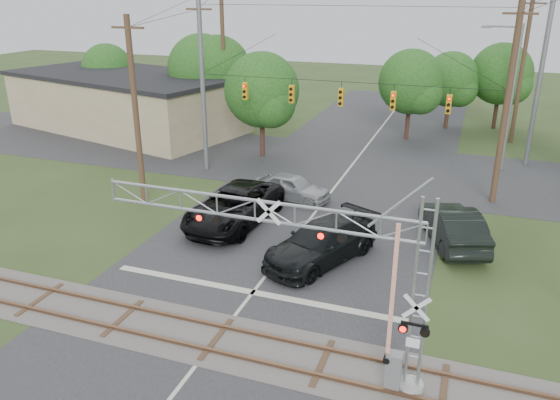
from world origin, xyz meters
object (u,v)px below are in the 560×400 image
(pickup_black, at_px, (234,206))
(car_dark, at_px, (321,243))
(commercial_building, at_px, (127,101))
(streetlight, at_px, (510,91))
(crossing_gantry, at_px, (317,259))
(sedan_silver, at_px, (293,187))
(traffic_signal_span, at_px, (356,97))

(pickup_black, xyz_separation_m, car_dark, (5.62, -2.60, -0.06))
(commercial_building, distance_m, streetlight, 31.80)
(car_dark, bearing_deg, commercial_building, 165.55)
(pickup_black, bearing_deg, crossing_gantry, -49.34)
(streetlight, bearing_deg, pickup_black, -132.17)
(crossing_gantry, relative_size, pickup_black, 1.54)
(sedan_silver, bearing_deg, streetlight, -37.23)
(crossing_gantry, distance_m, commercial_building, 37.11)
(car_dark, xyz_separation_m, commercial_building, (-23.59, 19.25, 1.56))
(commercial_building, xyz_separation_m, streetlight, (31.62, -1.59, 3.03))
(pickup_black, bearing_deg, car_dark, -20.37)
(car_dark, distance_m, commercial_building, 30.49)
(streetlight, bearing_deg, crossing_gantry, -103.60)
(traffic_signal_span, relative_size, pickup_black, 2.72)
(crossing_gantry, distance_m, pickup_black, 13.10)
(crossing_gantry, height_order, pickup_black, crossing_gantry)
(commercial_building, bearing_deg, car_dark, -24.91)
(pickup_black, distance_m, car_dark, 6.19)
(crossing_gantry, xyz_separation_m, sedan_silver, (-5.67, 14.73, -3.34))
(pickup_black, distance_m, streetlight, 20.82)
(sedan_silver, xyz_separation_m, commercial_building, (-19.82, 12.18, 1.69))
(crossing_gantry, height_order, traffic_signal_span, traffic_signal_span)
(commercial_building, bearing_deg, pickup_black, -28.51)
(car_dark, xyz_separation_m, sedan_silver, (-3.77, 7.07, -0.13))
(sedan_silver, distance_m, commercial_building, 23.33)
(sedan_silver, relative_size, streetlight, 0.47)
(sedan_silver, relative_size, commercial_building, 0.20)
(sedan_silver, bearing_deg, crossing_gantry, -148.09)
(crossing_gantry, bearing_deg, sedan_silver, 111.05)
(pickup_black, bearing_deg, sedan_silver, 71.97)
(pickup_black, xyz_separation_m, sedan_silver, (1.85, 4.47, -0.20))
(crossing_gantry, height_order, commercial_building, crossing_gantry)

